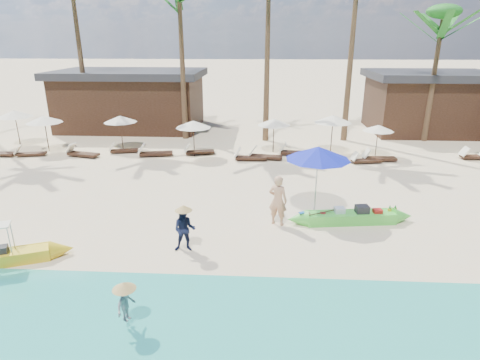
{
  "coord_description": "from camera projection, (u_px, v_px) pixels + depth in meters",
  "views": [
    {
      "loc": [
        1.93,
        -12.55,
        6.59
      ],
      "look_at": [
        1.1,
        2.0,
        1.39
      ],
      "focal_mm": 30.0,
      "sensor_mm": 36.0,
      "label": 1
    }
  ],
  "objects": [
    {
      "name": "blue_umbrella",
      "position": [
        318.0,
        153.0,
        15.26
      ],
      "size": [
        2.49,
        2.49,
        2.68
      ],
      "color": "#99999E",
      "rests_on": "ground"
    },
    {
      "name": "green_canoe",
      "position": [
        350.0,
        217.0,
        15.03
      ],
      "size": [
        5.31,
        1.1,
        0.68
      ],
      "rotation": [
        0.0,
        0.0,
        0.12
      ],
      "color": "#49CB3D",
      "rests_on": "ground"
    },
    {
      "name": "lounger_3_left",
      "position": [
        29.0,
        153.0,
        23.47
      ],
      "size": [
        1.77,
        0.87,
        0.58
      ],
      "rotation": [
        0.0,
        0.0,
        0.22
      ],
      "color": "#3C2318",
      "rests_on": "ground"
    },
    {
      "name": "lounger_4_right",
      "position": [
        154.0,
        152.0,
        23.45
      ],
      "size": [
        2.07,
        0.98,
        0.68
      ],
      "rotation": [
        0.0,
        0.0,
        0.19
      ],
      "color": "#3C2318",
      "rests_on": "ground"
    },
    {
      "name": "pavilion_west",
      "position": [
        132.0,
        99.0,
        30.26
      ],
      "size": [
        10.8,
        6.6,
        4.3
      ],
      "color": "#3C2318",
      "rests_on": "ground"
    },
    {
      "name": "lounger_6_left",
      "position": [
        249.0,
        157.0,
        22.66
      ],
      "size": [
        1.86,
        0.61,
        0.63
      ],
      "rotation": [
        0.0,
        0.0,
        0.02
      ],
      "color": "#3C2318",
      "rests_on": "ground"
    },
    {
      "name": "tourist",
      "position": [
        278.0,
        200.0,
        14.67
      ],
      "size": [
        0.81,
        0.66,
        1.91
      ],
      "primitive_type": "imported",
      "rotation": [
        0.0,
        0.0,
        2.8
      ],
      "color": "tan",
      "rests_on": "ground"
    },
    {
      "name": "resort_parasol_7",
      "position": [
        333.0,
        119.0,
        23.55
      ],
      "size": [
        2.22,
        2.22,
        2.28
      ],
      "color": "#3C2318",
      "rests_on": "ground"
    },
    {
      "name": "lounger_4_left",
      "position": [
        122.0,
        150.0,
        24.14
      ],
      "size": [
        1.75,
        0.89,
        0.57
      ],
      "rotation": [
        0.0,
        0.0,
        0.23
      ],
      "color": "#3C2318",
      "rests_on": "ground"
    },
    {
      "name": "lounger_3_right",
      "position": [
        81.0,
        153.0,
        23.37
      ],
      "size": [
        2.03,
        1.03,
        0.66
      ],
      "rotation": [
        0.0,
        0.0,
        -0.24
      ],
      "color": "#3C2318",
      "rests_on": "ground"
    },
    {
      "name": "lounger_6_right",
      "position": [
        264.0,
        156.0,
        22.88
      ],
      "size": [
        1.94,
        0.88,
        0.64
      ],
      "rotation": [
        0.0,
        0.0,
        -0.17
      ],
      "color": "#3C2318",
      "rests_on": "ground"
    },
    {
      "name": "lounger_7_left",
      "position": [
        294.0,
        152.0,
        23.61
      ],
      "size": [
        2.02,
        0.82,
        0.67
      ],
      "rotation": [
        0.0,
        0.0,
        -0.11
      ],
      "color": "#3C2318",
      "rests_on": "ground"
    },
    {
      "name": "lounger_9_left",
      "position": [
        475.0,
        156.0,
        22.85
      ],
      "size": [
        1.88,
        0.65,
        0.63
      ],
      "rotation": [
        0.0,
        0.0,
        0.04
      ],
      "color": "#3C2318",
      "rests_on": "ground"
    },
    {
      "name": "resort_parasol_2",
      "position": [
        15.0,
        114.0,
        25.36
      ],
      "size": [
        2.17,
        2.17,
        2.24
      ],
      "color": "#3C2318",
      "rests_on": "ground"
    },
    {
      "name": "ground",
      "position": [
        206.0,
        235.0,
        14.12
      ],
      "size": [
        240.0,
        240.0,
        0.0
      ],
      "primitive_type": "plane",
      "color": "beige",
      "rests_on": "ground"
    },
    {
      "name": "lounger_8_left",
      "position": [
        377.0,
        158.0,
        22.5
      ],
      "size": [
        1.91,
        0.66,
        0.64
      ],
      "rotation": [
        0.0,
        0.0,
        0.04
      ],
      "color": "#3C2318",
      "rests_on": "ground"
    },
    {
      "name": "vendor_green",
      "position": [
        185.0,
        230.0,
        12.89
      ],
      "size": [
        0.75,
        0.6,
        1.48
      ],
      "primitive_type": "imported",
      "rotation": [
        0.0,
        0.0,
        0.06
      ],
      "color": "#131936",
      "rests_on": "ground"
    },
    {
      "name": "palm_3",
      "position": [
        179.0,
        3.0,
        24.83
      ],
      "size": [
        2.08,
        2.08,
        10.52
      ],
      "color": "brown",
      "rests_on": "ground"
    },
    {
      "name": "lounger_7_right",
      "position": [
        365.0,
        160.0,
        22.16
      ],
      "size": [
        1.79,
        0.83,
        0.58
      ],
      "rotation": [
        0.0,
        0.0,
        0.18
      ],
      "color": "#3C2318",
      "rests_on": "ground"
    },
    {
      "name": "vendor_yellow",
      "position": [
        126.0,
        304.0,
        9.47
      ],
      "size": [
        0.53,
        0.68,
        0.93
      ],
      "primitive_type": "imported",
      "rotation": [
        0.0,
        0.0,
        1.22
      ],
      "color": "gray",
      "rests_on": "ground"
    },
    {
      "name": "resort_parasol_6",
      "position": [
        274.0,
        122.0,
        23.8
      ],
      "size": [
        1.98,
        1.98,
        2.04
      ],
      "color": "#3C2318",
      "rests_on": "ground"
    },
    {
      "name": "resort_parasol_3",
      "position": [
        44.0,
        119.0,
        23.93
      ],
      "size": [
        2.12,
        2.12,
        2.18
      ],
      "color": "#3C2318",
      "rests_on": "ground"
    },
    {
      "name": "resort_parasol_5",
      "position": [
        193.0,
        124.0,
        22.92
      ],
      "size": [
        2.04,
        2.04,
        2.1
      ],
      "color": "#3C2318",
      "rests_on": "ground"
    },
    {
      "name": "resort_parasol_4",
      "position": [
        120.0,
        119.0,
        24.49
      ],
      "size": [
        2.02,
        2.02,
        2.08
      ],
      "color": "#3C2318",
      "rests_on": "ground"
    },
    {
      "name": "resort_parasol_8",
      "position": [
        378.0,
        128.0,
        23.08
      ],
      "size": [
        1.78,
        1.78,
        1.83
      ],
      "color": "#3C2318",
      "rests_on": "ground"
    },
    {
      "name": "lounger_5_left",
      "position": [
        198.0,
        151.0,
        23.81
      ],
      "size": [
        1.84,
        0.9,
        0.6
      ],
      "rotation": [
        0.0,
        0.0,
        0.21
      ],
      "color": "#3C2318",
      "rests_on": "ground"
    },
    {
      "name": "wet_sand_strip",
      "position": [
        176.0,
        334.0,
        9.41
      ],
      "size": [
        240.0,
        4.5,
        0.01
      ],
      "primitive_type": "cube",
      "color": "tan",
      "rests_on": "ground"
    },
    {
      "name": "pavilion_east",
      "position": [
        429.0,
        101.0,
        29.08
      ],
      "size": [
        8.8,
        6.6,
        4.3
      ],
      "color": "#3C2318",
      "rests_on": "ground"
    },
    {
      "name": "palm_6",
      "position": [
        441.0,
        29.0,
        24.71
      ],
      "size": [
        2.08,
        2.08,
        8.51
      ],
      "color": "brown",
      "rests_on": "ground"
    }
  ]
}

